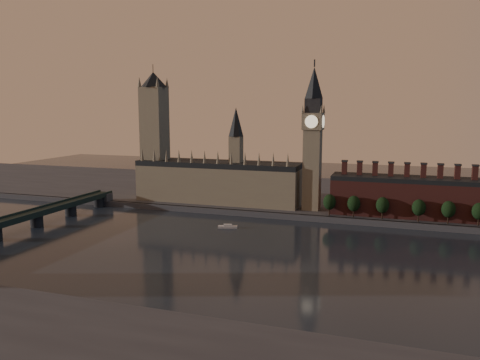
% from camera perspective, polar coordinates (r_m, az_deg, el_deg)
% --- Properties ---
extents(ground, '(900.00, 900.00, 0.00)m').
position_cam_1_polar(ground, '(246.63, 1.81, -9.47)').
color(ground, black).
rests_on(ground, ground).
extents(north_bank, '(900.00, 182.00, 4.00)m').
position_cam_1_polar(north_bank, '(414.96, 8.93, -1.84)').
color(north_bank, '#434348').
rests_on(north_bank, ground).
extents(palace_of_westminster, '(130.00, 30.30, 74.00)m').
position_cam_1_polar(palace_of_westminster, '(368.25, -2.61, 0.03)').
color(palace_of_westminster, '#756B53').
rests_on(palace_of_westminster, north_bank).
extents(victoria_tower, '(24.00, 24.00, 108.00)m').
position_cam_1_polar(victoria_tower, '(388.17, -10.36, 5.90)').
color(victoria_tower, '#756B53').
rests_on(victoria_tower, north_bank).
extents(big_ben, '(15.00, 15.00, 107.00)m').
position_cam_1_polar(big_ben, '(340.01, 8.87, 5.19)').
color(big_ben, '#756B53').
rests_on(big_ben, north_bank).
extents(chimney_block, '(110.00, 25.00, 37.00)m').
position_cam_1_polar(chimney_block, '(339.94, 20.42, -1.88)').
color(chimney_block, maroon).
rests_on(chimney_block, north_bank).
extents(embankment_tree_0, '(8.60, 8.60, 14.88)m').
position_cam_1_polar(embankment_tree_0, '(327.33, 10.86, -2.65)').
color(embankment_tree_0, black).
rests_on(embankment_tree_0, north_bank).
extents(embankment_tree_1, '(8.60, 8.60, 14.88)m').
position_cam_1_polar(embankment_tree_1, '(325.41, 13.70, -2.81)').
color(embankment_tree_1, black).
rests_on(embankment_tree_1, north_bank).
extents(embankment_tree_2, '(8.60, 8.60, 14.88)m').
position_cam_1_polar(embankment_tree_2, '(325.23, 16.99, -2.95)').
color(embankment_tree_2, black).
rests_on(embankment_tree_2, north_bank).
extents(embankment_tree_3, '(8.60, 8.60, 14.88)m').
position_cam_1_polar(embankment_tree_3, '(324.86, 20.97, -3.16)').
color(embankment_tree_3, black).
rests_on(embankment_tree_3, north_bank).
extents(embankment_tree_4, '(8.60, 8.60, 14.88)m').
position_cam_1_polar(embankment_tree_4, '(326.48, 24.07, -3.28)').
color(embankment_tree_4, black).
rests_on(embankment_tree_4, north_bank).
extents(embankment_tree_5, '(8.60, 8.60, 14.88)m').
position_cam_1_polar(embankment_tree_5, '(328.74, 27.13, -3.41)').
color(embankment_tree_5, black).
rests_on(embankment_tree_5, north_bank).
extents(westminster_bridge, '(14.00, 200.00, 11.55)m').
position_cam_1_polar(westminster_bridge, '(321.57, -25.92, -4.68)').
color(westminster_bridge, black).
rests_on(westminster_bridge, ground).
extents(river_boat, '(12.93, 7.03, 2.49)m').
position_cam_1_polar(river_boat, '(306.00, -1.51, -5.69)').
color(river_boat, silver).
rests_on(river_boat, ground).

